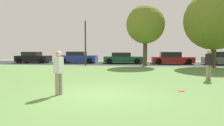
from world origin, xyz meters
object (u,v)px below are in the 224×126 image
parked_car_black (33,58)px  parked_car_blue (78,58)px  street_lamp_post (85,43)px  frisbee_disc (181,91)px  person_catcher (59,71)px  person_walking (209,63)px  oak_tree_left (215,20)px  birch_tree_lone (145,25)px  parked_car_red (172,58)px  parked_car_green (123,58)px

parked_car_black → parked_car_blue: (5.57, 0.54, 0.02)m
street_lamp_post → frisbee_disc: bearing=-58.2°
parked_car_black → parked_car_blue: 5.60m
parked_car_blue → person_catcher: bearing=-75.4°
person_catcher → frisbee_disc: size_ratio=6.03×
person_walking → street_lamp_post: 12.18m
oak_tree_left → person_walking: bearing=-111.3°
oak_tree_left → street_lamp_post: bearing=-179.5°
birch_tree_lone → parked_car_red: bearing=45.1°
parked_car_green → parked_car_black: bearing=-178.2°
person_walking → frisbee_disc: size_ratio=6.14×
person_catcher → parked_car_black: (-9.91, 16.08, -0.27)m
oak_tree_left → parked_car_green: (-8.69, 3.88, -3.76)m
frisbee_disc → parked_car_blue: 17.80m
oak_tree_left → parked_car_black: oak_tree_left is taller
parked_car_blue → parked_car_red: bearing=-1.6°
parked_car_blue → street_lamp_post: size_ratio=1.01×
person_catcher → parked_car_green: (1.23, 16.44, -0.29)m
person_walking → parked_car_red: size_ratio=0.36×
parked_car_red → birch_tree_lone: bearing=-134.9°
parked_car_green → street_lamp_post: 5.57m
parked_car_green → street_lamp_post: bearing=-131.4°
birch_tree_lone → parked_car_blue: bearing=156.7°
birch_tree_lone → parked_car_black: birch_tree_lone is taller
birch_tree_lone → street_lamp_post: 6.27m
frisbee_disc → street_lamp_post: street_lamp_post is taller
street_lamp_post → birch_tree_lone: bearing=7.0°
person_walking → parked_car_red: person_walking is taller
parked_car_red → frisbee_disc: bearing=-98.1°
frisbee_disc → parked_car_black: parked_car_black is taller
birch_tree_lone → parked_car_green: 5.38m
person_catcher → person_walking: person_walking is taller
parked_car_green → street_lamp_post: size_ratio=1.00×
person_walking → parked_car_blue: (-11.06, 12.26, -0.27)m
person_walking → street_lamp_post: street_lamp_post is taller
parked_car_black → parked_car_red: bearing=0.8°
birch_tree_lone → person_walking: (3.07, -8.82, -3.20)m
person_catcher → street_lamp_post: 12.73m
frisbee_disc → parked_car_red: size_ratio=0.06×
person_catcher → person_walking: size_ratio=0.98×
person_catcher → frisbee_disc: bearing=44.4°
person_walking → parked_car_red: bearing=-24.1°
street_lamp_post → parked_car_red: bearing=23.1°
person_walking → street_lamp_post: (-9.01, 8.09, 1.34)m
person_walking → street_lamp_post: bearing=24.3°
person_catcher → frisbee_disc: 4.89m
person_walking → person_catcher: bearing=99.1°
parked_car_red → street_lamp_post: size_ratio=1.02×
oak_tree_left → parked_car_red: (-3.13, 3.76, -3.74)m
person_catcher → street_lamp_post: street_lamp_post is taller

